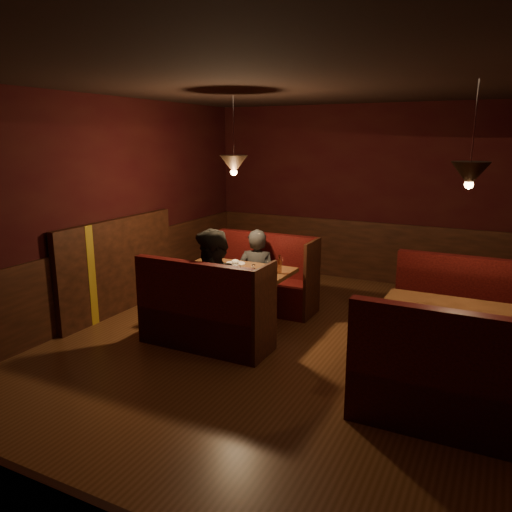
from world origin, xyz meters
The scene contains 9 objects.
room centered at (-0.28, 0.05, 1.05)m, with size 6.02×7.02×2.92m.
main_table centered at (-1.21, 0.64, 0.58)m, with size 1.40×0.85×0.98m.
main_bench_far centered at (-1.20, 1.44, 0.33)m, with size 1.54×0.55×1.05m.
main_bench_near centered at (-1.20, -0.15, 0.33)m, with size 1.54×0.55×1.05m.
second_table centered at (1.44, 0.14, 0.58)m, with size 1.39×0.89×0.78m.
second_bench_far centered at (1.47, 0.97, 0.35)m, with size 1.53×0.57×1.09m.
second_bench_near centered at (1.47, -0.69, 0.35)m, with size 1.53×0.57×1.09m.
diner_a centered at (-1.25, 1.32, 0.75)m, with size 0.55×0.36×1.50m, color #282828.
diner_b centered at (-1.19, 0.07, 0.85)m, with size 0.82×0.64×1.69m, color black.
Camera 1 is at (1.75, -4.67, 2.36)m, focal length 35.00 mm.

